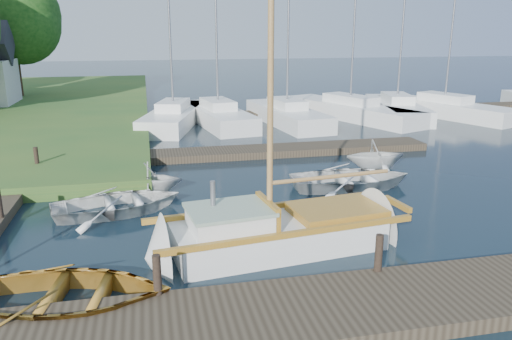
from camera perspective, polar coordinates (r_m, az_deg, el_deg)
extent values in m
plane|color=black|center=(14.91, 0.00, -4.44)|extent=(160.00, 160.00, 0.00)
cube|color=#31281D|center=(9.63, 7.97, -15.61)|extent=(18.00, 2.20, 0.30)
cube|color=#31281D|center=(21.38, 1.50, 2.19)|extent=(14.00, 1.60, 0.30)
cube|color=#31281D|center=(32.78, 11.22, 6.62)|extent=(30.00, 1.60, 0.30)
cylinder|color=black|center=(9.74, -11.23, -11.68)|extent=(0.16, 0.16, 0.80)
cylinder|color=black|center=(10.73, 13.85, -9.18)|extent=(0.16, 0.16, 0.80)
cylinder|color=black|center=(19.61, -23.79, 1.26)|extent=(0.16, 0.16, 0.80)
cube|color=silver|center=(12.24, 2.42, -7.92)|extent=(5.21, 2.61, 0.90)
cone|color=silver|center=(13.60, 14.49, -5.96)|extent=(1.53, 2.11, 1.96)
cone|color=silver|center=(11.56, -11.49, -9.73)|extent=(1.24, 2.07, 1.96)
cube|color=#9A681D|center=(12.87, 0.88, -4.27)|extent=(6.17, 0.89, 0.14)
cube|color=#9A681D|center=(11.25, 4.25, -7.33)|extent=(6.17, 0.89, 0.14)
cube|color=#9A681D|center=(13.62, 15.86, -3.75)|extent=(0.26, 1.11, 0.14)
cube|color=silver|center=(11.62, -3.07, -5.68)|extent=(1.96, 1.61, 0.44)
cube|color=#92AB92|center=(11.53, -3.09, -4.53)|extent=(2.07, 1.73, 0.08)
cube|color=#9A681D|center=(11.88, 1.33, -4.77)|extent=(0.29, 1.40, 0.60)
cylinder|color=slate|center=(11.62, -4.95, -2.68)|extent=(0.12, 0.12, 0.60)
cube|color=#9A681D|center=(12.69, 9.19, -4.58)|extent=(2.37, 1.76, 0.20)
cylinder|color=olive|center=(11.15, 1.71, 14.39)|extent=(0.14, 0.14, 8.40)
cylinder|color=olive|center=(12.31, 8.55, -0.77)|extent=(3.19, 0.50, 0.10)
imported|color=#9A681D|center=(10.32, -21.13, -12.64)|extent=(4.45, 3.51, 0.83)
imported|color=silver|center=(15.04, -15.54, -3.33)|extent=(4.12, 3.31, 0.76)
imported|color=silver|center=(16.75, -11.93, -0.58)|extent=(2.49, 2.31, 1.08)
imported|color=silver|center=(17.04, 10.89, -0.67)|extent=(4.20, 3.11, 0.84)
imported|color=silver|center=(19.74, 13.52, 1.97)|extent=(2.39, 2.09, 1.21)
cube|color=silver|center=(28.20, -9.39, 5.90)|extent=(4.25, 8.23, 0.90)
cube|color=silver|center=(28.10, -9.45, 7.30)|extent=(2.09, 3.05, 0.50)
cylinder|color=slate|center=(27.84, -9.96, 18.04)|extent=(0.12, 0.12, 10.98)
cube|color=silver|center=(28.42, -4.36, 6.13)|extent=(3.37, 8.28, 0.90)
cube|color=silver|center=(28.31, -4.38, 7.53)|extent=(1.80, 2.99, 0.50)
cylinder|color=slate|center=(28.05, -4.61, 17.77)|extent=(0.12, 0.12, 10.58)
cube|color=silver|center=(28.64, 3.54, 6.23)|extent=(3.15, 8.27, 0.90)
cube|color=silver|center=(28.54, 3.57, 7.61)|extent=(1.73, 2.97, 0.50)
cylinder|color=slate|center=(28.30, 3.76, 18.47)|extent=(0.12, 0.12, 11.26)
cube|color=silver|center=(30.81, 10.67, 6.65)|extent=(5.64, 10.11, 0.90)
cube|color=silver|center=(30.71, 10.74, 7.94)|extent=(2.56, 3.76, 0.50)
cube|color=silver|center=(32.05, 15.75, 6.68)|extent=(4.00, 8.52, 0.90)
cube|color=silver|center=(31.96, 15.84, 7.92)|extent=(2.01, 3.13, 0.50)
cylinder|color=slate|center=(31.72, 16.50, 16.45)|extent=(0.12, 0.12, 10.02)
cube|color=silver|center=(33.10, 20.68, 6.53)|extent=(5.34, 9.16, 0.90)
cube|color=silver|center=(33.00, 20.80, 7.72)|extent=(2.46, 3.44, 0.50)
cylinder|color=slate|center=(32.79, 21.73, 16.96)|extent=(0.12, 0.12, 11.15)
cylinder|color=#332114|center=(40.78, -25.53, 10.24)|extent=(0.36, 0.36, 3.67)
sphere|color=#134011|center=(40.70, -26.17, 15.51)|extent=(6.73, 6.73, 6.73)
sphere|color=#134011|center=(40.29, -25.46, 14.87)|extent=(5.71, 5.71, 5.71)
sphere|color=#134011|center=(41.20, -26.72, 16.43)|extent=(6.12, 6.12, 6.12)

